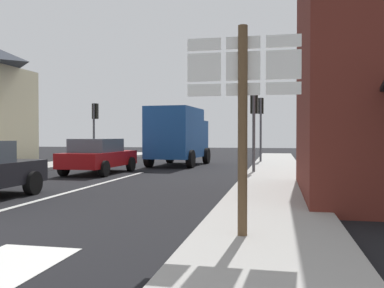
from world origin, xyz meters
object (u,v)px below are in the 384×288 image
object	(u,v)px
delivery_truck	(178,135)
route_sign_post	(243,108)
traffic_light_far_left	(95,119)
sedan_far	(99,156)
traffic_light_near_right	(254,113)
traffic_light_far_right	(261,115)

from	to	relation	value
delivery_truck	route_sign_post	bearing A→B (deg)	-73.16
traffic_light_far_left	sedan_far	bearing A→B (deg)	-64.15
delivery_truck	traffic_light_far_left	xyz separation A→B (m)	(-5.34, 1.23, 0.94)
traffic_light_near_right	sedan_far	bearing A→B (deg)	-172.51
sedan_far	route_sign_post	world-z (taller)	route_sign_post
traffic_light_far_right	traffic_light_far_left	bearing A→B (deg)	-172.94
delivery_truck	route_sign_post	distance (m)	16.31
sedan_far	traffic_light_near_right	distance (m)	6.73
traffic_light_far_right	delivery_truck	bearing A→B (deg)	-150.42
traffic_light_near_right	traffic_light_far_left	bearing A→B (deg)	149.33
traffic_light_far_left	delivery_truck	bearing A→B (deg)	-12.97
delivery_truck	traffic_light_far_right	size ratio (longest dim) A/B	1.37
sedan_far	delivery_truck	size ratio (longest dim) A/B	0.83
delivery_truck	traffic_light_near_right	world-z (taller)	traffic_light_near_right
traffic_light_far_right	traffic_light_far_left	world-z (taller)	traffic_light_far_right
route_sign_post	traffic_light_far_left	size ratio (longest dim) A/B	0.92
sedan_far	route_sign_post	size ratio (longest dim) A/B	1.33
delivery_truck	traffic_light_far_left	distance (m)	5.56
sedan_far	traffic_light_far_right	world-z (taller)	traffic_light_far_right
route_sign_post	traffic_light_far_left	world-z (taller)	traffic_light_far_left
sedan_far	route_sign_post	xyz separation A→B (m)	(6.90, -10.30, 1.24)
traffic_light_far_right	traffic_light_far_left	xyz separation A→B (m)	(-9.61, -1.19, -0.19)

